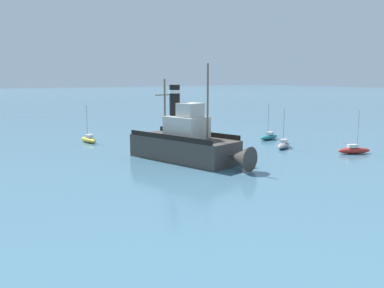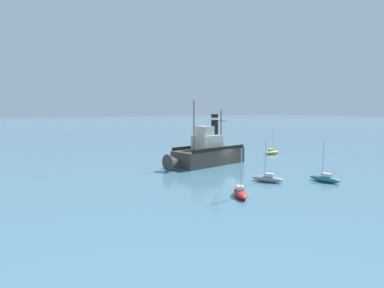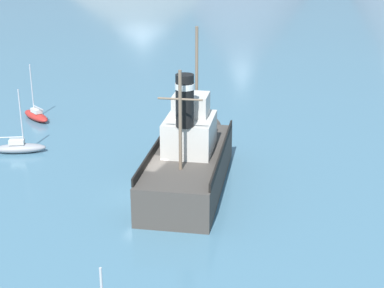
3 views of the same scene
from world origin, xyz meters
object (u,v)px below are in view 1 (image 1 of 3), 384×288
Objects in this scene: sailboat_red at (354,150)px; sailboat_yellow at (89,139)px; old_tugboat at (187,143)px; sailboat_grey at (284,145)px; sailboat_teal at (269,137)px.

sailboat_red and sailboat_yellow have the same top height.
old_tugboat reaches higher than sailboat_red.
sailboat_yellow is (21.65, -25.09, 0.00)m from sailboat_red.
sailboat_grey and sailboat_yellow have the same top height.
sailboat_red is 1.00× the size of sailboat_grey.
sailboat_teal is (-17.46, -5.42, -1.40)m from old_tugboat.
old_tugboat is at bearing -23.20° from sailboat_red.
sailboat_red is at bearing 117.68° from sailboat_grey.
sailboat_red is 1.00× the size of sailboat_teal.
sailboat_teal is at bearing 150.55° from sailboat_yellow.
sailboat_red is at bearing 156.80° from old_tugboat.
sailboat_yellow is at bearing -45.08° from sailboat_grey.
sailboat_yellow and sailboat_teal have the same top height.
old_tugboat is 14.05m from sailboat_grey.
old_tugboat is at bearing -1.88° from sailboat_grey.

